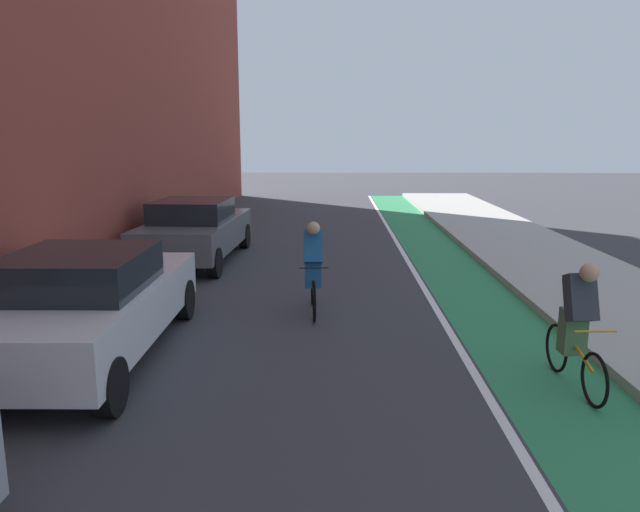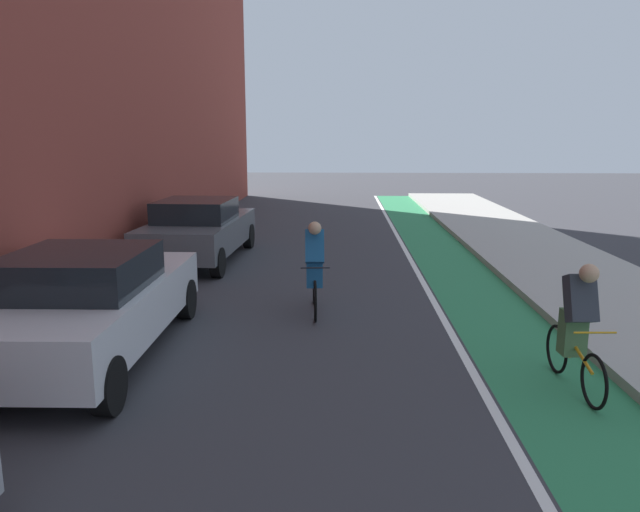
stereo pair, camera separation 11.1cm
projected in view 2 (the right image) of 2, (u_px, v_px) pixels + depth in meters
ground_plane at (312, 300)px, 11.25m from camera, size 78.80×78.80×0.00m
bike_lane_paint at (461, 277)px, 13.10m from camera, size 1.60×35.82×0.00m
lane_divider_stripe at (420, 276)px, 13.13m from camera, size 0.12×35.82×0.00m
sidewalk_right at (574, 275)px, 13.00m from camera, size 3.27×35.82×0.14m
parked_sedan_white at (88, 302)px, 8.22m from camera, size 2.07×4.69×1.53m
parked_sedan_gray at (199, 229)px, 14.63m from camera, size 2.12×4.69×1.53m
cyclist_mid at (577, 322)px, 7.17m from camera, size 0.48×1.68×1.60m
cyclist_trailing at (315, 265)px, 10.32m from camera, size 0.48×1.74×1.63m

